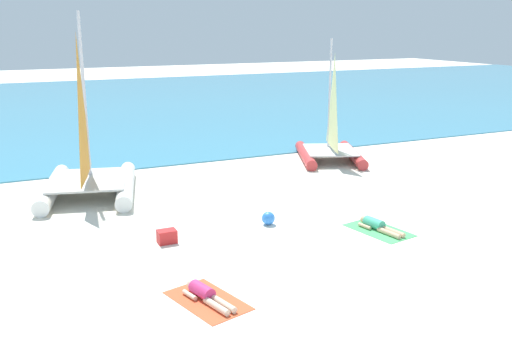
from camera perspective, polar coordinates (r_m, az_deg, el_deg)
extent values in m
plane|color=silver|center=(22.86, -4.96, -0.24)|extent=(120.00, 120.00, 0.00)
cube|color=teal|center=(43.57, -14.76, 6.33)|extent=(120.00, 40.00, 0.05)
cylinder|color=white|center=(20.87, -19.60, -1.69)|extent=(1.68, 4.72, 0.54)
cylinder|color=white|center=(20.61, -12.80, -1.40)|extent=(1.68, 4.72, 0.54)
cube|color=silver|center=(20.41, -16.34, -0.90)|extent=(3.14, 3.54, 0.07)
cylinder|color=silver|center=(20.56, -16.71, 7.10)|extent=(0.11, 0.11, 5.63)
pyramid|color=orange|center=(19.48, -17.00, 6.21)|extent=(0.67, 2.42, 4.73)
cylinder|color=#CC3838|center=(24.97, 4.96, 1.54)|extent=(1.91, 3.84, 0.45)
cylinder|color=#CC3838|center=(25.33, 9.62, 1.57)|extent=(1.91, 3.84, 0.45)
cube|color=silver|center=(24.89, 7.40, 2.03)|extent=(2.88, 3.13, 0.06)
cylinder|color=silver|center=(25.06, 7.34, 7.52)|extent=(0.09, 0.09, 4.72)
pyramid|color=#EAEA99|center=(24.16, 7.71, 6.92)|extent=(0.83, 1.95, 3.96)
cube|color=#EA5933|center=(12.59, -4.84, -12.76)|extent=(1.56, 2.12, 0.01)
cylinder|color=#D83372|center=(12.67, -5.39, -11.81)|extent=(0.45, 0.68, 0.30)
sphere|color=beige|center=(12.98, -6.43, -11.17)|extent=(0.22, 0.22, 0.22)
cylinder|color=beige|center=(12.18, -3.96, -13.33)|extent=(0.34, 0.79, 0.14)
cylinder|color=beige|center=(12.28, -3.26, -13.09)|extent=(0.34, 0.79, 0.14)
cylinder|color=beige|center=(12.72, -6.62, -12.19)|extent=(0.21, 0.46, 0.10)
cylinder|color=beige|center=(12.94, -4.96, -11.67)|extent=(0.21, 0.46, 0.10)
cube|color=#4CB266|center=(16.88, 12.12, -5.83)|extent=(1.42, 2.07, 0.01)
cylinder|color=#3FB28C|center=(16.95, 11.66, -5.15)|extent=(0.41, 0.66, 0.30)
sphere|color=#D8AD84|center=(17.22, 10.67, -4.80)|extent=(0.22, 0.22, 0.22)
cylinder|color=#D8AD84|center=(16.51, 13.07, -6.07)|extent=(0.28, 0.79, 0.14)
cylinder|color=#D8AD84|center=(16.64, 13.49, -5.93)|extent=(0.28, 0.79, 0.14)
cylinder|color=#D8AD84|center=(16.93, 10.75, -5.46)|extent=(0.18, 0.46, 0.10)
cylinder|color=#D8AD84|center=(17.24, 11.77, -5.15)|extent=(0.18, 0.46, 0.10)
sphere|color=#337FE5|center=(16.92, 1.23, -4.77)|extent=(0.39, 0.39, 0.39)
cube|color=red|center=(15.74, -8.85, -6.50)|extent=(0.50, 0.36, 0.36)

